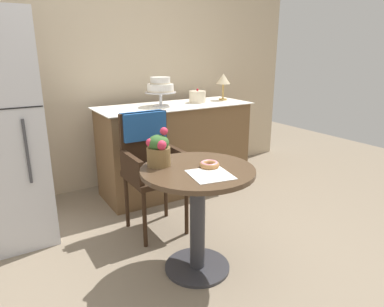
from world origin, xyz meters
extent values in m
plane|color=gray|center=(0.00, 0.00, 0.00)|extent=(8.00, 8.00, 0.00)
cube|color=#C1AD8E|center=(0.00, 1.85, 1.35)|extent=(4.80, 0.10, 2.70)
cylinder|color=#4C3826|center=(0.00, 0.00, 0.70)|extent=(0.72, 0.72, 0.03)
cylinder|color=#333338|center=(0.00, 0.00, 0.34)|extent=(0.10, 0.10, 0.69)
cylinder|color=#333338|center=(0.00, 0.00, 0.01)|extent=(0.44, 0.44, 0.02)
cube|color=#332114|center=(-0.01, 0.61, 0.47)|extent=(0.42, 0.42, 0.04)
cube|color=#332114|center=(-0.01, 0.80, 0.72)|extent=(0.40, 0.04, 0.46)
cube|color=#332114|center=(-0.20, 0.61, 0.58)|extent=(0.04, 0.38, 0.18)
cube|color=#332114|center=(0.18, 0.61, 0.58)|extent=(0.04, 0.38, 0.18)
cube|color=#1E4C8C|center=(-0.01, 0.80, 0.84)|extent=(0.36, 0.11, 0.22)
cylinder|color=#332114|center=(-0.19, 0.43, 0.23)|extent=(0.03, 0.03, 0.45)
cylinder|color=#332114|center=(0.17, 0.43, 0.23)|extent=(0.03, 0.03, 0.45)
cylinder|color=#332114|center=(-0.19, 0.79, 0.23)|extent=(0.03, 0.03, 0.45)
cylinder|color=#332114|center=(0.17, 0.79, 0.23)|extent=(0.03, 0.03, 0.45)
cube|color=white|center=(0.00, -0.14, 0.72)|extent=(0.27, 0.29, 0.00)
torus|color=#AD7542|center=(0.07, -0.02, 0.74)|extent=(0.13, 0.13, 0.04)
torus|color=pink|center=(0.07, -0.02, 0.75)|extent=(0.11, 0.11, 0.02)
cylinder|color=brown|center=(-0.18, 0.18, 0.78)|extent=(0.15, 0.15, 0.12)
ellipsoid|color=#38662D|center=(-0.18, 0.18, 0.87)|extent=(0.14, 0.14, 0.10)
sphere|color=#D82D4C|center=(-0.14, 0.18, 0.94)|extent=(0.05, 0.05, 0.05)
sphere|color=#D82D4C|center=(-0.18, 0.23, 0.88)|extent=(0.05, 0.05, 0.05)
sphere|color=#D82D4C|center=(-0.23, 0.19, 0.88)|extent=(0.05, 0.05, 0.05)
sphere|color=#D82D4C|center=(-0.19, 0.12, 0.87)|extent=(0.06, 0.06, 0.06)
cube|color=brown|center=(0.55, 1.30, 0.45)|extent=(1.50, 0.56, 0.90)
cube|color=white|center=(0.55, 1.30, 0.90)|extent=(1.56, 0.62, 0.01)
cylinder|color=silver|center=(0.40, 1.30, 0.91)|extent=(0.16, 0.16, 0.01)
cylinder|color=silver|center=(0.40, 1.30, 0.97)|extent=(0.03, 0.03, 0.12)
cylinder|color=silver|center=(0.40, 1.30, 1.03)|extent=(0.30, 0.30, 0.01)
cylinder|color=white|center=(0.40, 1.30, 1.08)|extent=(0.26, 0.25, 0.08)
cylinder|color=beige|center=(0.40, 1.30, 1.05)|extent=(0.26, 0.26, 0.01)
cylinder|color=white|center=(0.40, 1.30, 1.15)|extent=(0.19, 0.19, 0.07)
cylinder|color=beige|center=(0.40, 1.30, 1.12)|extent=(0.19, 0.19, 0.01)
cylinder|color=beige|center=(0.84, 1.32, 0.96)|extent=(0.17, 0.17, 0.12)
sphere|color=red|center=(0.84, 1.32, 1.03)|extent=(0.02, 0.02, 0.02)
cylinder|color=#B28C47|center=(1.17, 1.33, 0.91)|extent=(0.09, 0.09, 0.01)
cylinder|color=#B28C47|center=(1.17, 1.33, 0.99)|extent=(0.02, 0.02, 0.16)
cone|color=beige|center=(1.17, 1.33, 1.13)|extent=(0.15, 0.15, 0.11)
cylinder|color=#3F3F44|center=(-0.87, 0.79, 0.77)|extent=(0.02, 0.02, 0.45)
camera|label=1|loc=(-1.08, -1.69, 1.43)|focal=32.00mm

